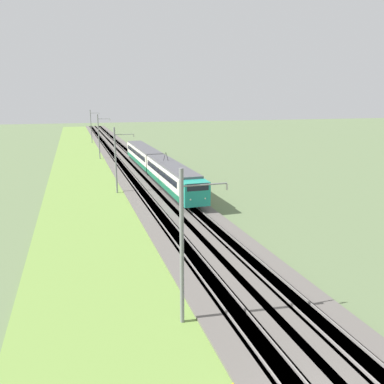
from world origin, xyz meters
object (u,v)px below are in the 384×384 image
catenary_mast_near (183,247)px  catenary_mast_mid (116,160)px  catenary_mast_distant (91,126)px  catenary_mast_far (99,136)px  passenger_train (155,164)px

catenary_mast_near → catenary_mast_mid: 30.21m
catenary_mast_mid → catenary_mast_distant: catenary_mast_distant is taller
catenary_mast_mid → catenary_mast_far: bearing=0.0°
catenary_mast_far → catenary_mast_near: bearing=-180.0°
passenger_train → catenary_mast_far: 23.14m
passenger_train → catenary_mast_far: size_ratio=4.53×
catenary_mast_near → catenary_mast_far: bearing=0.0°
passenger_train → catenary_mast_mid: (-8.21, 6.76, 2.10)m
catenary_mast_near → catenary_mast_distant: 90.63m
passenger_train → catenary_mast_near: 39.06m
catenary_mast_near → catenary_mast_far: catenary_mast_far is taller
catenary_mast_far → catenary_mast_distant: bearing=0.0°
catenary_mast_near → catenary_mast_distant: catenary_mast_distant is taller
catenary_mast_near → catenary_mast_mid: size_ratio=1.00×
catenary_mast_far → catenary_mast_mid: bearing=-180.0°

